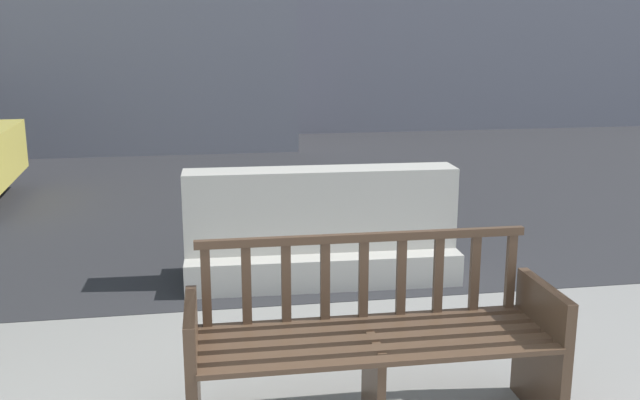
{
  "coord_description": "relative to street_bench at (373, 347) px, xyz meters",
  "views": [
    {
      "loc": [
        -0.31,
        -1.82,
        1.81
      ],
      "look_at": [
        0.43,
        2.62,
        0.75
      ],
      "focal_mm": 40.0,
      "sensor_mm": 36.0,
      "label": 1
    }
  ],
  "objects": [
    {
      "name": "street_bench",
      "position": [
        0.0,
        0.0,
        0.0
      ],
      "size": [
        1.69,
        0.54,
        0.88
      ],
      "color": "#473323",
      "rests_on": "ground"
    },
    {
      "name": "street_asphalt",
      "position": [
        -0.43,
        7.56,
        -0.39
      ],
      "size": [
        120.0,
        12.0,
        0.01
      ],
      "primitive_type": "cube",
      "color": "#28282B",
      "rests_on": "ground"
    },
    {
      "name": "jersey_barrier_centre",
      "position": [
        0.11,
        2.08,
        -0.06
      ],
      "size": [
        2.02,
        0.74,
        0.84
      ],
      "color": "#ADA89E",
      "rests_on": "ground"
    }
  ]
}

